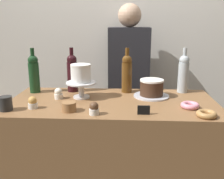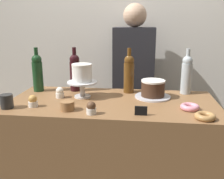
{
  "view_description": "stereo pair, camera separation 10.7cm",
  "coord_description": "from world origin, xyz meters",
  "px_view_note": "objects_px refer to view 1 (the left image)",
  "views": [
    {
      "loc": [
        0.09,
        -1.61,
        1.46
      ],
      "look_at": [
        0.0,
        0.0,
        1.02
      ],
      "focal_mm": 41.36,
      "sensor_mm": 36.0,
      "label": 1
    },
    {
      "loc": [
        0.2,
        -1.6,
        1.46
      ],
      "look_at": [
        0.0,
        0.0,
        1.02
      ],
      "focal_mm": 41.36,
      "sensor_mm": 36.0,
      "label": 2
    }
  ],
  "objects_px": {
    "white_layer_cake": "(81,73)",
    "cupcake_caramel": "(33,103)",
    "wine_bottle_dark_red": "(72,72)",
    "barista_figure": "(128,90)",
    "wine_bottle_clear": "(183,73)",
    "cupcake_chocolate": "(94,109)",
    "wine_bottle_green": "(34,73)",
    "price_sign_chalkboard": "(144,110)",
    "cookie_stack": "(69,107)",
    "donut_maple": "(206,114)",
    "cake_stand_pedestal": "(81,87)",
    "cupcake_vanilla": "(58,94)",
    "donut_pink": "(190,105)",
    "coffee_cup_ceramic": "(6,103)",
    "chocolate_round_cake": "(152,87)",
    "wine_bottle_amber": "(127,73)"
  },
  "relations": [
    {
      "from": "wine_bottle_dark_red",
      "to": "coffee_cup_ceramic",
      "type": "bearing_deg",
      "value": -124.6
    },
    {
      "from": "wine_bottle_dark_red",
      "to": "barista_figure",
      "type": "relative_size",
      "value": 0.2
    },
    {
      "from": "chocolate_round_cake",
      "to": "cookie_stack",
      "type": "xyz_separation_m",
      "value": [
        -0.51,
        -0.33,
        -0.04
      ]
    },
    {
      "from": "cupcake_chocolate",
      "to": "cookie_stack",
      "type": "relative_size",
      "value": 0.88
    },
    {
      "from": "wine_bottle_clear",
      "to": "cookie_stack",
      "type": "bearing_deg",
      "value": -148.48
    },
    {
      "from": "coffee_cup_ceramic",
      "to": "cake_stand_pedestal",
      "type": "bearing_deg",
      "value": 35.07
    },
    {
      "from": "cake_stand_pedestal",
      "to": "wine_bottle_clear",
      "type": "distance_m",
      "value": 0.75
    },
    {
      "from": "chocolate_round_cake",
      "to": "wine_bottle_clear",
      "type": "distance_m",
      "value": 0.28
    },
    {
      "from": "cupcake_vanilla",
      "to": "donut_pink",
      "type": "xyz_separation_m",
      "value": [
        0.84,
        -0.14,
        -0.02
      ]
    },
    {
      "from": "cupcake_vanilla",
      "to": "white_layer_cake",
      "type": "bearing_deg",
      "value": 11.41
    },
    {
      "from": "donut_maple",
      "to": "cookie_stack",
      "type": "xyz_separation_m",
      "value": [
        -0.77,
        0.05,
        0.01
      ]
    },
    {
      "from": "donut_maple",
      "to": "coffee_cup_ceramic",
      "type": "distance_m",
      "value": 1.15
    },
    {
      "from": "white_layer_cake",
      "to": "donut_maple",
      "type": "distance_m",
      "value": 0.83
    },
    {
      "from": "wine_bottle_green",
      "to": "price_sign_chalkboard",
      "type": "distance_m",
      "value": 0.89
    },
    {
      "from": "chocolate_round_cake",
      "to": "cupcake_chocolate",
      "type": "distance_m",
      "value": 0.52
    },
    {
      "from": "white_layer_cake",
      "to": "cake_stand_pedestal",
      "type": "bearing_deg",
      "value": 26.57
    },
    {
      "from": "cookie_stack",
      "to": "wine_bottle_green",
      "type": "bearing_deg",
      "value": 130.69
    },
    {
      "from": "wine_bottle_clear",
      "to": "donut_pink",
      "type": "xyz_separation_m",
      "value": [
        -0.03,
        -0.36,
        -0.13
      ]
    },
    {
      "from": "cake_stand_pedestal",
      "to": "cupcake_caramel",
      "type": "bearing_deg",
      "value": -137.21
    },
    {
      "from": "wine_bottle_dark_red",
      "to": "cupcake_caramel",
      "type": "bearing_deg",
      "value": -112.03
    },
    {
      "from": "white_layer_cake",
      "to": "cupcake_caramel",
      "type": "relative_size",
      "value": 1.83
    },
    {
      "from": "chocolate_round_cake",
      "to": "cupcake_chocolate",
      "type": "xyz_separation_m",
      "value": [
        -0.35,
        -0.37,
        -0.03
      ]
    },
    {
      "from": "barista_figure",
      "to": "donut_maple",
      "type": "bearing_deg",
      "value": -65.52
    },
    {
      "from": "wine_bottle_dark_red",
      "to": "donut_pink",
      "type": "height_order",
      "value": "wine_bottle_dark_red"
    },
    {
      "from": "white_layer_cake",
      "to": "barista_figure",
      "type": "xyz_separation_m",
      "value": [
        0.33,
        0.6,
        -0.28
      ]
    },
    {
      "from": "coffee_cup_ceramic",
      "to": "donut_maple",
      "type": "bearing_deg",
      "value": -2.06
    },
    {
      "from": "wine_bottle_clear",
      "to": "cupcake_chocolate",
      "type": "bearing_deg",
      "value": -139.67
    },
    {
      "from": "chocolate_round_cake",
      "to": "wine_bottle_amber",
      "type": "height_order",
      "value": "wine_bottle_amber"
    },
    {
      "from": "cupcake_vanilla",
      "to": "barista_figure",
      "type": "distance_m",
      "value": 0.81
    },
    {
      "from": "cupcake_vanilla",
      "to": "cupcake_chocolate",
      "type": "xyz_separation_m",
      "value": [
        0.28,
        -0.29,
        0.0
      ]
    },
    {
      "from": "white_layer_cake",
      "to": "wine_bottle_amber",
      "type": "height_order",
      "value": "wine_bottle_amber"
    },
    {
      "from": "cake_stand_pedestal",
      "to": "price_sign_chalkboard",
      "type": "xyz_separation_m",
      "value": [
        0.41,
        -0.3,
        -0.05
      ]
    },
    {
      "from": "wine_bottle_clear",
      "to": "price_sign_chalkboard",
      "type": "relative_size",
      "value": 4.65
    },
    {
      "from": "cupcake_caramel",
      "to": "donut_maple",
      "type": "height_order",
      "value": "cupcake_caramel"
    },
    {
      "from": "donut_pink",
      "to": "cookie_stack",
      "type": "relative_size",
      "value": 1.33
    },
    {
      "from": "donut_pink",
      "to": "coffee_cup_ceramic",
      "type": "distance_m",
      "value": 1.1
    },
    {
      "from": "cake_stand_pedestal",
      "to": "wine_bottle_dark_red",
      "type": "bearing_deg",
      "value": 119.64
    },
    {
      "from": "wine_bottle_dark_red",
      "to": "price_sign_chalkboard",
      "type": "xyz_separation_m",
      "value": [
        0.5,
        -0.47,
        -0.12
      ]
    },
    {
      "from": "cupcake_chocolate",
      "to": "barista_figure",
      "type": "relative_size",
      "value": 0.05
    },
    {
      "from": "cupcake_vanilla",
      "to": "cupcake_caramel",
      "type": "height_order",
      "value": "same"
    },
    {
      "from": "barista_figure",
      "to": "cupcake_chocolate",
      "type": "bearing_deg",
      "value": -102.21
    },
    {
      "from": "donut_pink",
      "to": "barista_figure",
      "type": "height_order",
      "value": "barista_figure"
    },
    {
      "from": "cake_stand_pedestal",
      "to": "cupcake_caramel",
      "type": "relative_size",
      "value": 2.75
    },
    {
      "from": "cookie_stack",
      "to": "cupcake_caramel",
      "type": "bearing_deg",
      "value": 170.71
    },
    {
      "from": "white_layer_cake",
      "to": "cookie_stack",
      "type": "bearing_deg",
      "value": -95.57
    },
    {
      "from": "cupcake_vanilla",
      "to": "barista_figure",
      "type": "bearing_deg",
      "value": 53.05
    },
    {
      "from": "wine_bottle_green",
      "to": "cake_stand_pedestal",
      "type": "bearing_deg",
      "value": -18.29
    },
    {
      "from": "cupcake_chocolate",
      "to": "cookie_stack",
      "type": "bearing_deg",
      "value": 163.31
    },
    {
      "from": "cupcake_chocolate",
      "to": "barista_figure",
      "type": "bearing_deg",
      "value": 77.79
    },
    {
      "from": "donut_pink",
      "to": "cookie_stack",
      "type": "bearing_deg",
      "value": -172.15
    }
  ]
}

